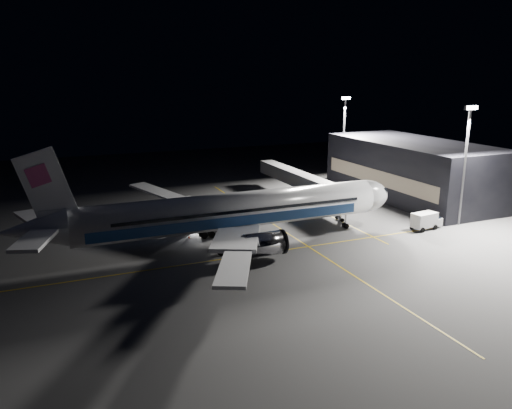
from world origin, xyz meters
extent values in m
plane|color=#4C4C4F|center=(0.00, 0.00, 0.00)|extent=(200.00, 200.00, 0.00)
cube|color=gold|center=(10.00, 0.00, 0.01)|extent=(0.25, 80.00, 0.01)
cube|color=gold|center=(0.00, -6.00, 0.01)|extent=(70.00, 0.25, 0.01)
cube|color=gold|center=(22.00, 10.00, 0.01)|extent=(0.25, 40.00, 0.01)
cylinder|color=silver|center=(0.00, 0.00, 5.30)|extent=(48.00, 5.60, 5.60)
ellipsoid|color=silver|center=(24.00, 0.00, 5.30)|extent=(8.96, 5.60, 5.60)
cube|color=black|center=(26.30, 0.00, 6.30)|extent=(2.20, 3.40, 0.90)
cone|color=silver|center=(-28.50, 0.00, 5.60)|extent=(9.00, 5.49, 5.49)
cube|color=navy|center=(-1.00, 2.78, 4.40)|extent=(42.24, 0.25, 1.50)
cube|color=navy|center=(-1.00, -2.78, 4.40)|extent=(42.24, 0.25, 1.50)
cube|color=silver|center=(-2.50, 8.00, 3.70)|extent=(11.36, 15.23, 1.53)
cube|color=silver|center=(-2.50, -8.00, 3.70)|extent=(11.36, 15.23, 1.53)
cube|color=silver|center=(-7.50, 20.50, 4.57)|extent=(8.57, 13.22, 1.31)
cube|color=silver|center=(-7.50, -20.50, 4.57)|extent=(8.57, 13.22, 1.31)
cube|color=silver|center=(-28.00, 5.20, 5.90)|extent=(6.20, 9.67, 0.45)
cube|color=silver|center=(-28.00, -5.20, 5.90)|extent=(6.20, 9.67, 0.45)
cube|color=white|center=(-26.20, 0.00, 11.50)|extent=(7.53, 0.40, 10.28)
cube|color=#D7498D|center=(-27.00, 0.00, 12.90)|extent=(3.22, 0.55, 3.22)
cylinder|color=#B7B7BF|center=(1.20, 9.00, 2.55)|extent=(5.60, 3.40, 3.40)
cylinder|color=#B7B7BF|center=(1.20, -9.00, 2.55)|extent=(5.60, 3.40, 3.40)
cylinder|color=#9999A0|center=(20.50, 0.00, 1.25)|extent=(0.26, 0.26, 2.50)
cylinder|color=black|center=(20.50, 0.00, 0.45)|extent=(0.90, 0.70, 0.90)
cylinder|color=#9999A0|center=(-3.00, 4.30, 1.25)|extent=(0.26, 0.26, 2.50)
cylinder|color=#9999A0|center=(-3.00, -4.30, 1.25)|extent=(0.26, 0.26, 2.50)
cylinder|color=black|center=(-3.00, 4.30, 0.55)|extent=(1.10, 1.60, 1.10)
cylinder|color=black|center=(-3.00, -4.30, 0.55)|extent=(1.10, 1.60, 1.10)
cube|color=black|center=(46.00, 14.00, 6.00)|extent=(18.00, 40.00, 12.00)
cube|color=brown|center=(36.95, 14.00, 5.00)|extent=(0.15, 36.00, 3.00)
cube|color=#B2B2B7|center=(22.00, 20.05, 4.60)|extent=(3.00, 33.90, 2.80)
cube|color=#B2B2B7|center=(22.00, 4.20, 4.60)|extent=(3.60, 3.20, 3.40)
cylinder|color=#9999A0|center=(22.00, 4.20, 1.55)|extent=(0.70, 0.70, 3.10)
cylinder|color=black|center=(22.00, 3.30, 0.35)|extent=(0.70, 0.30, 0.70)
cylinder|color=black|center=(22.00, 5.10, 0.35)|extent=(0.70, 0.30, 0.70)
cylinder|color=#59595E|center=(40.00, 32.00, 10.00)|extent=(0.44, 0.44, 20.00)
cube|color=#59595E|center=(40.00, 32.00, 20.30)|extent=(2.40, 0.50, 0.80)
cube|color=white|center=(40.00, 31.65, 20.30)|extent=(2.20, 0.15, 0.60)
cylinder|color=#59595E|center=(40.00, -6.00, 10.00)|extent=(0.44, 0.44, 20.00)
cube|color=#59595E|center=(40.00, -6.00, 20.30)|extent=(2.40, 0.50, 0.80)
cube|color=white|center=(40.00, -6.35, 20.30)|extent=(2.20, 0.15, 0.60)
cube|color=silver|center=(32.35, -5.90, 1.71)|extent=(4.67, 2.78, 2.43)
cube|color=silver|center=(34.97, -5.55, 1.05)|extent=(2.03, 2.31, 1.32)
cube|color=black|center=(34.97, -5.55, 1.60)|extent=(1.56, 2.04, 0.55)
cylinder|color=black|center=(33.73, -4.55, 0.44)|extent=(0.91, 0.39, 0.88)
cylinder|color=black|center=(34.03, -6.84, 0.44)|extent=(0.91, 0.39, 0.88)
cylinder|color=black|center=(30.66, -4.96, 0.44)|extent=(0.91, 0.39, 0.88)
cylinder|color=black|center=(30.97, -7.25, 0.44)|extent=(0.91, 0.39, 0.88)
cube|color=black|center=(-3.49, 8.77, 0.66)|extent=(2.44, 2.01, 0.96)
cube|color=black|center=(-3.49, 8.77, 1.27)|extent=(1.14, 1.14, 0.52)
sphere|color=#FFF2CC|center=(-4.15, 8.30, 0.66)|extent=(0.23, 0.23, 0.23)
sphere|color=#FFF2CC|center=(-3.34, 7.97, 0.66)|extent=(0.23, 0.23, 0.23)
cylinder|color=black|center=(-2.48, 9.16, 0.26)|extent=(0.56, 0.38, 0.52)
cylinder|color=black|center=(-3.04, 7.79, 0.26)|extent=(0.56, 0.38, 0.52)
cylinder|color=black|center=(-3.93, 9.76, 0.26)|extent=(0.56, 0.38, 0.52)
cylinder|color=black|center=(-4.49, 8.38, 0.26)|extent=(0.56, 0.38, 0.52)
cone|color=#F1380A|center=(-7.88, 7.93, 0.33)|extent=(0.43, 0.43, 0.65)
cone|color=#F1380A|center=(-5.80, 5.11, 0.26)|extent=(0.35, 0.35, 0.52)
cone|color=#F1380A|center=(-3.69, 8.93, 0.29)|extent=(0.39, 0.39, 0.59)
camera|label=1|loc=(-25.54, -69.68, 25.60)|focal=35.00mm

